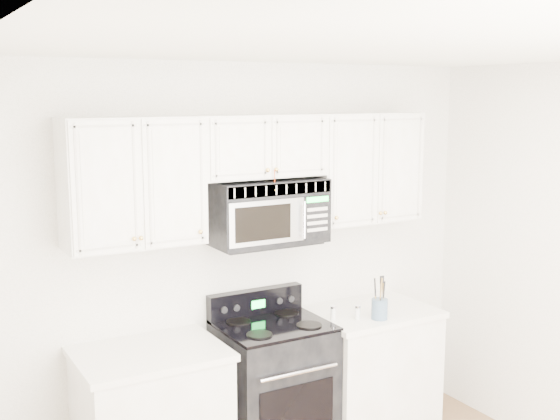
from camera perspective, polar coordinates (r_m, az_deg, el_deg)
room at (r=3.30m, az=11.43°, el=-10.20°), size 3.51×3.51×2.61m
base_cabinet_right at (r=5.13m, az=7.21°, el=-13.27°), size 0.86×0.65×0.92m
range at (r=4.74m, az=-0.54°, el=-14.40°), size 0.69×0.63×1.10m
upper_cabinets at (r=4.45m, az=-1.82°, el=3.43°), size 2.44×0.37×0.75m
microwave at (r=4.49m, az=-1.04°, el=-0.10°), size 0.74×0.42×0.41m
utensil_crock at (r=4.74m, az=8.10°, el=-7.87°), size 0.11×0.11×0.29m
shaker_salt at (r=4.70m, az=4.35°, el=-8.32°), size 0.04×0.04×0.09m
shaker_pepper at (r=4.73m, az=6.32°, el=-8.26°), size 0.04×0.04×0.09m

